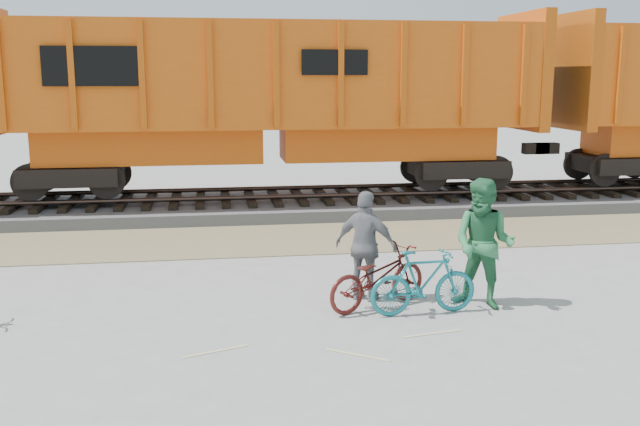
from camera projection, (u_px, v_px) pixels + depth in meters
The scene contains 9 objects.
ground at pixel (286, 327), 10.18m from camera, with size 120.00×120.00×0.00m, color #9E9E99.
gravel_strip at pixel (259, 240), 15.52m from camera, with size 120.00×3.00×0.02m, color #857552.
ballast_bed at pixel (250, 205), 18.89m from camera, with size 120.00×4.00×0.30m, color slate.
track at pixel (250, 193), 18.82m from camera, with size 120.00×2.60×0.24m.
hopper_car_center at pixel (271, 96), 18.43m from camera, with size 14.00×3.13×4.65m.
bicycle_teal at pixel (423, 282), 10.62m from camera, with size 0.47×1.65×0.99m, color #17737A.
bicycle_maroon at pixel (377, 277), 10.95m from camera, with size 0.64×1.83×0.96m, color #521814.
person_man at pixel (484, 244), 10.87m from camera, with size 0.97×0.76×2.00m, color #2B7143.
person_woman at pixel (366, 246), 11.25m from camera, with size 1.03×0.43×1.76m, color slate.
Camera 1 is at (-0.98, -9.65, 3.52)m, focal length 40.00 mm.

